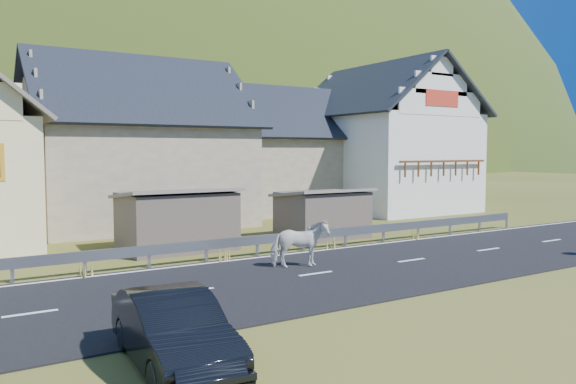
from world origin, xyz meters
TOP-DOWN VIEW (x-y plane):
  - ground at (0.00, 0.00)m, footprint 160.00×160.00m
  - road at (0.00, 0.00)m, footprint 60.00×7.00m
  - lane_markings at (0.00, 0.00)m, footprint 60.00×6.60m
  - guardrail at (-0.00, 3.68)m, footprint 28.10×0.09m
  - shed_left at (-2.00, 6.50)m, footprint 4.30×3.30m
  - shed_right at (4.50, 6.00)m, footprint 3.80×2.90m
  - house_stone_a at (-1.00, 15.00)m, footprint 10.80×9.80m
  - house_stone_b at (9.00, 17.00)m, footprint 9.80×8.80m
  - house_white at (15.00, 14.00)m, footprint 8.80×10.80m
  - horse at (0.12, 1.08)m, footprint 1.36×1.99m
  - car at (-6.28, -4.72)m, footprint 1.65×4.08m

SIDE VIEW (x-z plane):
  - ground at x=0.00m, z-range 0.00..0.00m
  - road at x=0.00m, z-range 0.00..0.04m
  - lane_markings at x=0.00m, z-range 0.04..0.05m
  - guardrail at x=0.00m, z-range 0.19..0.94m
  - car at x=-6.28m, z-range 0.00..1.32m
  - horse at x=0.12m, z-range 0.04..1.58m
  - shed_right at x=4.50m, z-range -0.10..2.10m
  - shed_left at x=-2.00m, z-range -0.10..2.30m
  - house_stone_b at x=9.00m, z-range 0.19..8.29m
  - house_stone_a at x=-1.00m, z-range 0.18..9.08m
  - house_white at x=15.00m, z-range 0.21..9.91m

